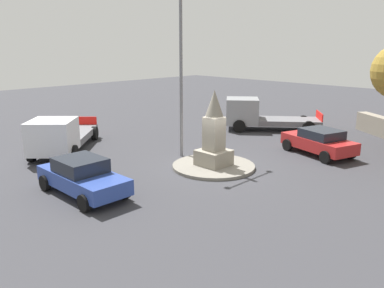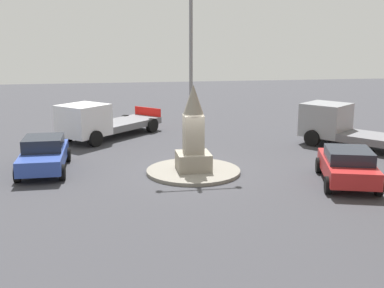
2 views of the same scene
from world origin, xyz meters
name	(u,v)px [view 1 (image 1 of 2)]	position (x,y,z in m)	size (l,w,h in m)	color
ground_plane	(213,168)	(0.00, 0.00, 0.00)	(80.00, 80.00, 0.00)	#38383D
traffic_island	(214,166)	(0.00, 0.00, 0.07)	(3.92, 3.92, 0.14)	gray
monument	(214,135)	(0.00, 0.00, 1.59)	(1.37, 1.37, 3.55)	gray
streetlamp	(181,54)	(0.33, 2.54, 5.25)	(3.29, 0.28, 8.82)	slate
car_red_far_side	(319,141)	(5.61, -2.46, 0.74)	(2.91, 4.28, 1.40)	#B22323
car_blue_waiting	(82,176)	(-6.16, 1.34, 0.74)	(1.96, 4.24, 1.46)	#2D479E
truck_grey_approaching	(257,115)	(8.50, 3.63, 1.04)	(5.56, 6.17, 2.14)	gray
truck_white_parked_left	(59,136)	(-4.04, 7.27, 1.01)	(5.98, 6.01, 2.07)	silver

